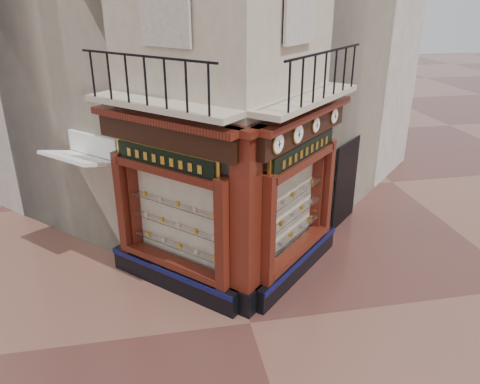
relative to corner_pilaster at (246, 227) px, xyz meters
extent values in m
plane|color=#502B25|center=(0.00, -0.50, -1.95)|extent=(80.00, 80.00, 0.00)
cube|color=beige|center=(0.00, 5.66, 4.05)|extent=(11.31, 11.31, 12.00)
cube|color=beige|center=(-2.47, 8.13, 3.55)|extent=(11.31, 11.31, 11.00)
cube|color=beige|center=(2.47, 8.13, 3.55)|extent=(11.31, 11.31, 11.00)
cube|color=black|center=(-1.44, 1.04, -1.67)|extent=(2.72, 2.72, 0.55)
cube|color=#0C0F3D|center=(-1.57, 0.91, -1.46)|extent=(2.50, 2.50, 0.12)
cube|color=#3E130B|center=(-0.45, 0.05, -0.17)|extent=(0.37, 0.37, 2.45)
cube|color=#3E130B|center=(-2.43, 2.03, -0.17)|extent=(0.37, 0.37, 2.45)
cube|color=#FFE3C1|center=(-1.20, 1.27, -0.20)|extent=(1.80, 1.80, 2.10)
cube|color=black|center=(-1.42, 1.05, 1.65)|extent=(2.69, 2.69, 0.50)
cube|color=#3E130B|center=(-1.47, 1.00, 1.96)|extent=(2.86, 2.86, 0.14)
cube|color=black|center=(1.44, 1.04, -1.67)|extent=(2.72, 2.72, 0.55)
cube|color=#0C0F3D|center=(1.57, 0.91, -1.46)|extent=(2.50, 2.50, 0.12)
cube|color=#3E130B|center=(0.45, 0.05, -0.17)|extent=(0.37, 0.37, 2.45)
cube|color=#3E130B|center=(2.43, 2.03, -0.17)|extent=(0.37, 0.37, 2.45)
cube|color=#FFE3C1|center=(1.20, 1.27, -0.20)|extent=(1.80, 1.80, 2.10)
cube|color=black|center=(1.42, 1.05, 1.65)|extent=(2.69, 2.69, 0.50)
cube|color=#3E130B|center=(1.47, 1.00, 1.96)|extent=(2.86, 2.86, 0.14)
cube|color=black|center=(0.00, 0.00, -1.67)|extent=(0.78, 0.78, 0.55)
cube|color=#3E130B|center=(0.00, 0.00, 0.25)|extent=(0.64, 0.64, 3.50)
cube|color=#3E130B|center=(0.00, 0.00, 1.96)|extent=(0.85, 0.85, 0.14)
cube|color=beige|center=(-1.48, 0.99, 2.25)|extent=(2.97, 2.97, 0.12)
cube|color=black|center=(-1.72, 0.76, 3.20)|extent=(2.36, 2.36, 0.04)
cube|color=beige|center=(1.48, 0.99, 2.25)|extent=(2.97, 2.97, 0.12)
cube|color=black|center=(1.72, 0.76, 3.20)|extent=(2.36, 2.36, 0.04)
cylinder|color=#B3863B|center=(0.59, 0.00, 1.67)|extent=(0.32, 0.32, 0.40)
cylinder|color=white|center=(0.61, -0.02, 1.67)|extent=(0.26, 0.26, 0.35)
cube|color=black|center=(0.62, -0.03, 1.67)|extent=(0.02, 0.02, 0.13)
cube|color=black|center=(0.62, -0.03, 1.67)|extent=(0.08, 0.08, 0.01)
cylinder|color=#B3863B|center=(1.15, 0.55, 1.67)|extent=(0.32, 0.32, 0.41)
cylinder|color=white|center=(1.17, 0.53, 1.67)|extent=(0.26, 0.26, 0.35)
cube|color=black|center=(1.18, 0.52, 1.67)|extent=(0.02, 0.02, 0.14)
cube|color=black|center=(1.18, 0.52, 1.67)|extent=(0.08, 0.08, 0.01)
cylinder|color=#B3863B|center=(1.72, 1.12, 1.67)|extent=(0.27, 0.27, 0.33)
cylinder|color=white|center=(1.74, 1.10, 1.67)|extent=(0.22, 0.22, 0.29)
cube|color=black|center=(1.75, 1.09, 1.67)|extent=(0.02, 0.02, 0.11)
cube|color=black|center=(1.75, 1.09, 1.67)|extent=(0.07, 0.07, 0.01)
cylinder|color=#B3863B|center=(2.39, 1.79, 1.67)|extent=(0.29, 0.29, 0.36)
cylinder|color=white|center=(2.41, 1.77, 1.67)|extent=(0.23, 0.23, 0.31)
cube|color=black|center=(2.42, 1.76, 1.67)|extent=(0.02, 0.02, 0.12)
cube|color=black|center=(2.42, 1.76, 1.67)|extent=(0.07, 0.07, 0.01)
cube|color=gold|center=(-1.45, 1.03, 1.15)|extent=(1.99, 1.99, 0.53)
cube|color=black|center=(-1.48, 1.00, 1.15)|extent=(1.86, 1.86, 0.40)
cube|color=gold|center=(1.45, 1.03, 1.15)|extent=(2.07, 2.07, 0.55)
cube|color=black|center=(1.48, 1.00, 1.15)|extent=(1.93, 1.93, 0.42)
camera|label=1|loc=(-1.65, -8.00, 4.26)|focal=35.00mm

